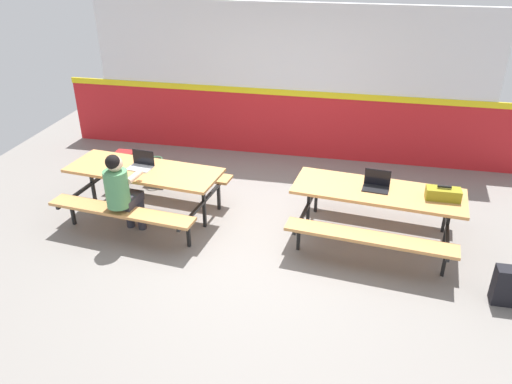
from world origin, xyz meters
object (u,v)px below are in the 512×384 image
at_px(student_nearer, 121,189).
at_px(satchel_spare, 127,164).
at_px(tote_bag_bright, 157,172).
at_px(backpack_dark, 508,286).
at_px(laptop_dark, 376,185).
at_px(picnic_table_left, 145,180).
at_px(toolbox_grey, 443,194).
at_px(laptop_silver, 141,164).
at_px(picnic_table_right, 377,201).

bearing_deg(student_nearer, satchel_spare, 114.31).
bearing_deg(tote_bag_bright, backpack_dark, -22.27).
height_order(laptop_dark, tote_bag_bright, laptop_dark).
height_order(picnic_table_left, backpack_dark, picnic_table_left).
relative_size(toolbox_grey, backpack_dark, 0.91).
bearing_deg(student_nearer, laptop_silver, 87.37).
distance_m(laptop_dark, toolbox_grey, 0.79).
xyz_separation_m(backpack_dark, satchel_spare, (-5.35, 2.11, 0.00)).
distance_m(backpack_dark, satchel_spare, 5.75).
bearing_deg(satchel_spare, toolbox_grey, -14.76).
bearing_deg(toolbox_grey, tote_bag_bright, 165.23).
xyz_separation_m(picnic_table_left, laptop_silver, (-0.04, 0.04, 0.21)).
bearing_deg(picnic_table_left, satchel_spare, 125.95).
relative_size(picnic_table_left, picnic_table_right, 1.00).
bearing_deg(laptop_silver, student_nearer, -92.63).
height_order(student_nearer, laptop_silver, student_nearer).
bearing_deg(picnic_table_right, student_nearer, -169.71).
distance_m(picnic_table_right, student_nearer, 3.22).
xyz_separation_m(picnic_table_left, laptop_dark, (3.07, 0.06, 0.21)).
relative_size(backpack_dark, tote_bag_bright, 1.02).
distance_m(laptop_dark, backpack_dark, 1.84).
relative_size(picnic_table_left, tote_bag_bright, 5.04).
distance_m(picnic_table_right, backpack_dark, 1.74).
relative_size(picnic_table_right, tote_bag_bright, 5.04).
height_order(picnic_table_left, tote_bag_bright, picnic_table_left).
height_order(student_nearer, toolbox_grey, student_nearer).
bearing_deg(laptop_silver, picnic_table_right, -0.36).
height_order(picnic_table_right, satchel_spare, picnic_table_right).
distance_m(toolbox_grey, tote_bag_bright, 4.29).
height_order(toolbox_grey, backpack_dark, toolbox_grey).
bearing_deg(laptop_dark, student_nearer, -168.89).
bearing_deg(picnic_table_right, backpack_dark, -34.19).
height_order(backpack_dark, satchel_spare, same).
distance_m(toolbox_grey, satchel_spare, 4.89).
relative_size(picnic_table_right, laptop_dark, 6.31).
xyz_separation_m(picnic_table_left, student_nearer, (-0.07, -0.55, 0.13)).
height_order(picnic_table_right, toolbox_grey, toolbox_grey).
xyz_separation_m(laptop_dark, backpack_dark, (1.44, -1.00, -0.57)).
height_order(tote_bag_bright, satchel_spare, satchel_spare).
bearing_deg(laptop_silver, tote_bag_bright, 102.83).
relative_size(toolbox_grey, tote_bag_bright, 0.93).
bearing_deg(laptop_dark, picnic_table_right, -52.81).
height_order(laptop_silver, tote_bag_bright, laptop_silver).
xyz_separation_m(laptop_silver, satchel_spare, (-0.81, 1.13, -0.57)).
relative_size(picnic_table_right, satchel_spare, 4.92).
relative_size(picnic_table_right, student_nearer, 1.79).
height_order(student_nearer, backpack_dark, student_nearer).
distance_m(picnic_table_left, satchel_spare, 1.49).
relative_size(tote_bag_bright, satchel_spare, 0.98).
height_order(backpack_dark, tote_bag_bright, backpack_dark).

